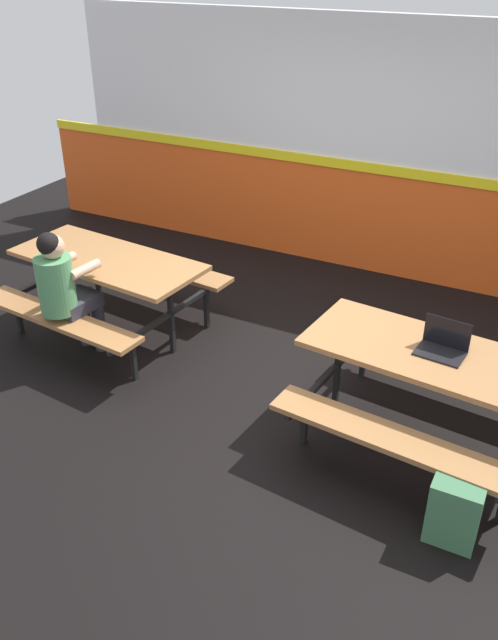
{
  "coord_description": "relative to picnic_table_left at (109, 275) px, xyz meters",
  "views": [
    {
      "loc": [
        2.1,
        -4.02,
        3.18
      ],
      "look_at": [
        0.0,
        0.05,
        0.55
      ],
      "focal_mm": 37.3,
      "sensor_mm": 36.0,
      "label": 1
    }
  ],
  "objects": [
    {
      "name": "ground_plane",
      "position": [
        1.48,
        -0.17,
        -0.58
      ],
      "size": [
        10.0,
        10.0,
        0.02
      ],
      "primitive_type": "cube",
      "color": "black"
    },
    {
      "name": "accent_backdrop",
      "position": [
        1.48,
        2.39,
        0.67
      ],
      "size": [
        8.0,
        0.14,
        2.6
      ],
      "color": "#E55119",
      "rests_on": "ground"
    },
    {
      "name": "picnic_table_left",
      "position": [
        0.0,
        0.0,
        0.0
      ],
      "size": [
        1.82,
        1.71,
        0.74
      ],
      "color": "#9E6B3D",
      "rests_on": "ground"
    },
    {
      "name": "picnic_table_right",
      "position": [
        2.95,
        -0.23,
        0.0
      ],
      "size": [
        1.82,
        1.71,
        0.74
      ],
      "color": "#9E6B3D",
      "rests_on": "ground"
    },
    {
      "name": "student_nearer",
      "position": [
        -0.01,
        -0.56,
        0.13
      ],
      "size": [
        0.39,
        0.54,
        1.21
      ],
      "color": "#2D2D38",
      "rests_on": "ground"
    },
    {
      "name": "laptop_dark",
      "position": [
        3.0,
        -0.2,
        0.21
      ],
      "size": [
        0.34,
        0.25,
        0.22
      ],
      "color": "black",
      "rests_on": "picnic_table_right"
    },
    {
      "name": "backpack_dark",
      "position": [
        3.35,
        -1.1,
        -0.36
      ],
      "size": [
        0.3,
        0.22,
        0.44
      ],
      "color": "#3F724C",
      "rests_on": "ground"
    }
  ]
}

